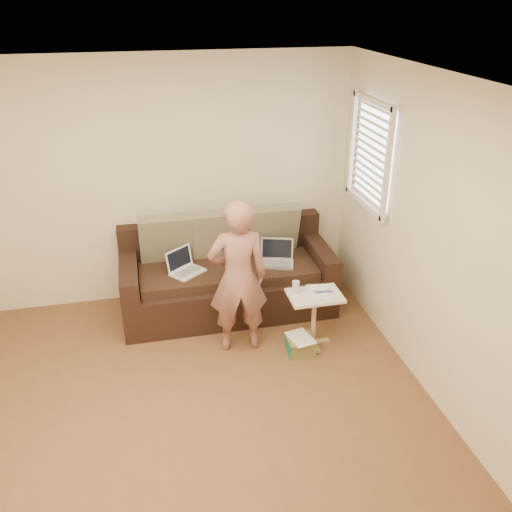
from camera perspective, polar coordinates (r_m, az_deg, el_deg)
name	(u,v)px	position (r m, az deg, el deg)	size (l,w,h in m)	color
floor	(196,432)	(4.53, -6.24, -17.78)	(4.50, 4.50, 0.00)	brown
ceiling	(175,91)	(3.31, -8.50, 16.68)	(4.50, 4.50, 0.00)	white
wall_back	(163,184)	(5.81, -9.69, 7.46)	(4.00, 4.00, 0.00)	beige
wall_right	(452,259)	(4.37, 19.83, -0.26)	(4.50, 4.50, 0.00)	beige
window_blinds	(370,154)	(5.44, 11.86, 10.40)	(0.12, 0.88, 1.08)	white
sofa	(227,273)	(5.77, -3.00, -1.77)	(2.20, 0.95, 0.85)	black
pillow_left	(166,238)	(5.75, -9.37, 1.82)	(0.55, 0.14, 0.55)	#67644B
pillow_mid	(219,234)	(5.78, -3.92, 2.28)	(0.55, 0.14, 0.55)	brown
pillow_right	(273,228)	(5.92, 1.78, 2.91)	(0.55, 0.14, 0.55)	#67644B
laptop_silver	(277,265)	(5.72, 2.18, -0.96)	(0.35, 0.25, 0.23)	#B7BABC
laptop_white	(188,273)	(5.61, -7.13, -1.77)	(0.33, 0.24, 0.24)	white
person	(238,277)	(4.98, -1.91, -2.25)	(0.55, 0.37, 1.52)	#8B4B4F
side_table	(314,319)	(5.30, 6.04, -6.57)	(0.50, 0.35, 0.55)	silver
drinking_glass	(296,287)	(5.14, 4.17, -3.27)	(0.07, 0.07, 0.12)	silver
scissors	(323,292)	(5.19, 7.03, -3.72)	(0.18, 0.10, 0.02)	silver
paper_on_table	(319,292)	(5.20, 6.62, -3.77)	(0.21, 0.30, 0.00)	white
striped_box	(300,345)	(5.28, 4.64, -9.21)	(0.26, 0.26, 0.16)	#C26B1D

